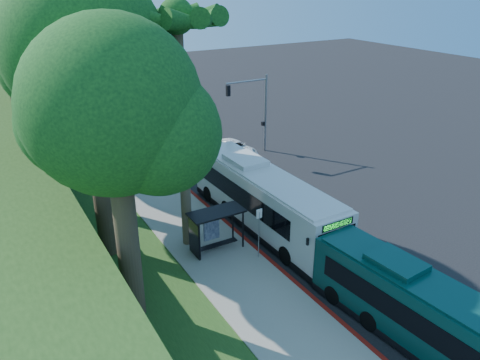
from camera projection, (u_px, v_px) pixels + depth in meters
ground at (285, 204)px, 33.13m from camera, size 140.00×140.00×0.00m
sidewalk at (191, 229)px, 29.73m from camera, size 4.50×70.00×0.12m
red_curb at (255, 248)px, 27.63m from camera, size 0.25×30.00×0.13m
grass_verge at (81, 218)px, 31.06m from camera, size 8.00×70.00×0.06m
bus_shelter at (212, 223)px, 26.79m from camera, size 3.20×1.51×2.55m
stop_sign_pole at (259, 227)px, 25.85m from camera, size 0.35×0.06×3.17m
traffic_signal_pole at (256, 105)px, 41.02m from camera, size 4.10×0.30×7.00m
palm_tree at (177, 29)px, 23.19m from camera, size 4.20×4.20×14.40m
tree_0 at (87, 56)px, 22.90m from camera, size 8.40×8.00×15.70m
tree_1 at (35, 14)px, 28.16m from camera, size 10.50×10.00×18.26m
tree_2 at (44, 37)px, 36.07m from camera, size 8.82×8.40×15.12m
tree_3 at (1, 11)px, 40.88m from camera, size 10.08×9.60×17.28m
tree_4 at (24, 28)px, 49.26m from camera, size 8.40×8.00×14.14m
tree_5 at (25, 29)px, 56.35m from camera, size 7.35×7.00×12.86m
tree_6 at (116, 116)px, 18.52m from camera, size 7.56×7.20×13.74m
white_bus at (263, 198)px, 29.51m from camera, size 3.04×13.48×4.01m
teal_bus at (426, 314)px, 19.82m from camera, size 3.36×11.66×3.43m
pickup at (235, 149)px, 41.73m from camera, size 2.92×5.08×1.33m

